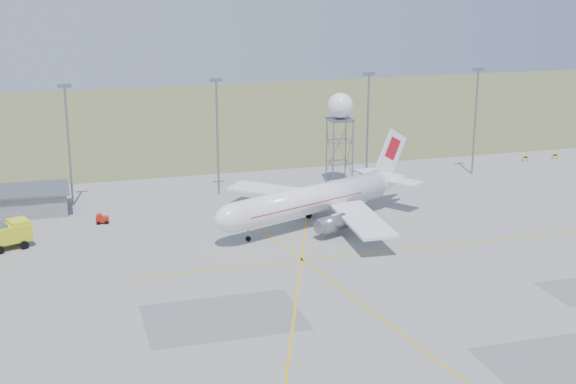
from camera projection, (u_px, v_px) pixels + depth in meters
name	position (u px, v px, depth m)	size (l,w,h in m)	color
ground	(441.00, 353.00, 83.67)	(400.00, 400.00, 0.00)	#979691
grass_strip	(199.00, 118.00, 212.88)	(400.00, 120.00, 0.03)	#616B3A
building_grey	(9.00, 202.00, 129.97)	(19.00, 10.00, 3.90)	gray
mast_a	(68.00, 135.00, 131.78)	(2.20, 0.50, 20.50)	slate
mast_b	(217.00, 127.00, 138.58)	(2.20, 0.50, 20.50)	slate
mast_c	(368.00, 118.00, 146.19)	(2.20, 0.50, 20.50)	slate
mast_d	(476.00, 112.00, 152.18)	(2.20, 0.50, 20.50)	slate
taxi_sign_near	(525.00, 157.00, 165.00)	(1.60, 0.17, 1.20)	black
taxi_sign_far	(555.00, 155.00, 166.90)	(1.60, 0.17, 1.20)	black
airliner_main	(314.00, 200.00, 124.01)	(37.07, 34.70, 13.12)	white
radar_tower	(340.00, 133.00, 145.91)	(4.67, 4.67, 16.92)	slate
baggage_tug	(102.00, 220.00, 125.50)	(2.08, 1.74, 1.52)	#A8190C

